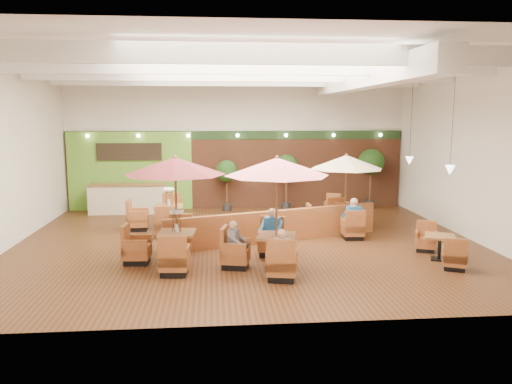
{
  "coord_description": "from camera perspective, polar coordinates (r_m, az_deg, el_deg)",
  "views": [
    {
      "loc": [
        -1.04,
        -14.79,
        3.87
      ],
      "look_at": [
        0.3,
        0.5,
        1.5
      ],
      "focal_mm": 35.0,
      "sensor_mm": 36.0,
      "label": 1
    }
  ],
  "objects": [
    {
      "name": "booth_divider",
      "position": [
        15.38,
        2.33,
        -3.92
      ],
      "size": [
        6.79,
        2.39,
        0.98
      ],
      "primitive_type": "cube",
      "rotation": [
        0.0,
        0.0,
        0.32
      ],
      "color": "brown",
      "rests_on": "ground"
    },
    {
      "name": "topiary_2",
      "position": [
        21.22,
        13.01,
        3.12
      ],
      "size": [
        1.08,
        1.08,
        2.5
      ],
      "color": "black",
      "rests_on": "ground"
    },
    {
      "name": "topiary_1",
      "position": [
        20.43,
        3.49,
        2.66
      ],
      "size": [
        0.98,
        0.98,
        2.28
      ],
      "color": "black",
      "rests_on": "ground"
    },
    {
      "name": "table_5",
      "position": [
        18.72,
        9.34,
        -2.25
      ],
      "size": [
        1.0,
        2.43,
        0.85
      ],
      "rotation": [
        0.0,
        0.0,
        -0.39
      ],
      "color": "brown",
      "rests_on": "ground"
    },
    {
      "name": "diner_2",
      "position": [
        12.75,
        -2.38,
        -5.41
      ],
      "size": [
        0.39,
        0.42,
        0.77
      ],
      "rotation": [
        0.0,
        0.0,
        4.36
      ],
      "color": "slate",
      "rests_on": "ground"
    },
    {
      "name": "table_2",
      "position": [
        16.66,
        10.03,
        1.83
      ],
      "size": [
        2.49,
        2.56,
        2.63
      ],
      "rotation": [
        0.0,
        0.0,
        -0.01
      ],
      "color": "brown",
      "rests_on": "ground"
    },
    {
      "name": "table_0",
      "position": [
        13.12,
        -9.49,
        0.58
      ],
      "size": [
        2.73,
        2.82,
        2.86
      ],
      "rotation": [
        0.0,
        0.0,
        -0.07
      ],
      "color": "brown",
      "rests_on": "ground"
    },
    {
      "name": "room",
      "position": [
        16.06,
        -0.41,
        7.92
      ],
      "size": [
        14.04,
        14.0,
        5.52
      ],
      "color": "#381E0F",
      "rests_on": "ground"
    },
    {
      "name": "table_3",
      "position": [
        17.26,
        -10.82,
        -2.74
      ],
      "size": [
        1.9,
        2.82,
        1.61
      ],
      "rotation": [
        0.0,
        0.0,
        0.03
      ],
      "color": "brown",
      "rests_on": "ground"
    },
    {
      "name": "diner_0",
      "position": [
        11.82,
        3.0,
        -6.52
      ],
      "size": [
        0.43,
        0.39,
        0.78
      ],
      "rotation": [
        0.0,
        0.0,
        -0.33
      ],
      "color": "silver",
      "rests_on": "ground"
    },
    {
      "name": "topiary_0",
      "position": [
        20.23,
        -3.37,
        2.16
      ],
      "size": [
        0.89,
        0.89,
        2.07
      ],
      "color": "black",
      "rests_on": "ground"
    },
    {
      "name": "diner_3",
      "position": [
        15.94,
        11.03,
        -2.56
      ],
      "size": [
        0.44,
        0.37,
        0.86
      ],
      "rotation": [
        0.0,
        0.0,
        0.1
      ],
      "color": "#24609D",
      "rests_on": "ground"
    },
    {
      "name": "diner_4",
      "position": [
        15.95,
        11.03,
        -2.74
      ],
      "size": [
        0.37,
        0.31,
        0.72
      ],
      "rotation": [
        0.0,
        0.0,
        0.1
      ],
      "color": "silver",
      "rests_on": "ground"
    },
    {
      "name": "table_1",
      "position": [
        12.57,
        2.04,
        0.47
      ],
      "size": [
        2.8,
        2.93,
        2.87
      ],
      "rotation": [
        0.0,
        0.0,
        -0.22
      ],
      "color": "brown",
      "rests_on": "ground"
    },
    {
      "name": "table_4",
      "position": [
        14.39,
        20.22,
        -6.03
      ],
      "size": [
        1.01,
        2.45,
        0.86
      ],
      "rotation": [
        0.0,
        0.0,
        -0.42
      ],
      "color": "brown",
      "rests_on": "ground"
    },
    {
      "name": "diner_1",
      "position": [
        13.85,
        1.79,
        -4.12
      ],
      "size": [
        0.48,
        0.45,
        0.86
      ],
      "rotation": [
        0.0,
        0.0,
        2.74
      ],
      "color": "#24609D",
      "rests_on": "ground"
    },
    {
      "name": "service_counter",
      "position": [
        20.43,
        -14.41,
        -0.76
      ],
      "size": [
        3.0,
        0.75,
        1.18
      ],
      "color": "beige",
      "rests_on": "ground"
    }
  ]
}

